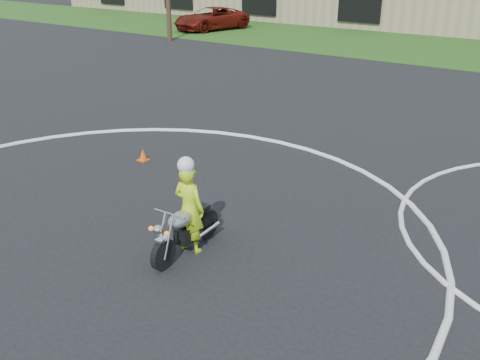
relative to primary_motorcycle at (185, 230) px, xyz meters
The scene contains 6 objects.
grass_strip 23.92m from the primary_motorcycle, 94.18° to the left, with size 120.00×10.00×0.02m, color #1E4714.
course_markings 1.36m from the primary_motorcycle, 70.52° to the left, with size 19.05×19.05×0.12m.
primary_motorcycle is the anchor object (origin of this frame).
rider_primary_grp 0.40m from the primary_motorcycle, 92.29° to the left, with size 0.59×0.41×1.73m.
pickup_grp 29.14m from the primary_motorcycle, 127.59° to the left, with size 3.49×5.68×1.47m.
traffic_cones 2.25m from the primary_motorcycle, 42.60° to the right, with size 18.23×10.61×0.30m.
Camera 1 is at (7.12, -2.77, 4.73)m, focal length 40.00 mm.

